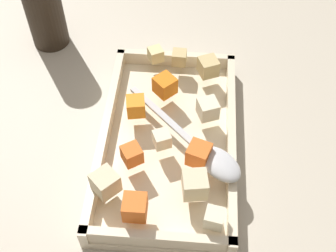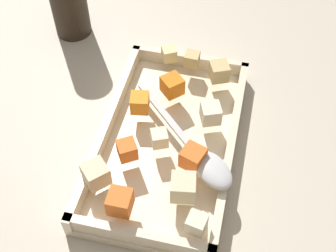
{
  "view_description": "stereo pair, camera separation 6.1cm",
  "coord_description": "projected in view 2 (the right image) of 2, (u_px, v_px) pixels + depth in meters",
  "views": [
    {
      "loc": [
        -0.41,
        -0.03,
        0.57
      ],
      "look_at": [
        0.0,
        0.01,
        0.05
      ],
      "focal_mm": 47.95,
      "sensor_mm": 36.0,
      "label": 1
    },
    {
      "loc": [
        -0.4,
        -0.09,
        0.57
      ],
      "look_at": [
        0.0,
        0.01,
        0.05
      ],
      "focal_mm": 47.95,
      "sensor_mm": 36.0,
      "label": 2
    }
  ],
  "objects": [
    {
      "name": "potato_chunk_front_center",
      "position": [
        195.0,
        60.0,
        0.75
      ],
      "size": [
        0.02,
        0.02,
        0.02
      ],
      "primitive_type": "cube",
      "rotation": [
        0.0,
        0.0,
        6.24
      ],
      "color": "tan",
      "rests_on": "baking_dish"
    },
    {
      "name": "potato_chunk_under_handle",
      "position": [
        159.0,
        138.0,
        0.65
      ],
      "size": [
        0.03,
        0.03,
        0.02
      ],
      "primitive_type": "cube",
      "rotation": [
        0.0,
        0.0,
        1.99
      ],
      "color": "beige",
      "rests_on": "baking_dish"
    },
    {
      "name": "potato_chunk_corner_se",
      "position": [
        219.0,
        71.0,
        0.73
      ],
      "size": [
        0.04,
        0.04,
        0.03
      ],
      "primitive_type": "cube",
      "rotation": [
        0.0,
        0.0,
        0.42
      ],
      "color": "tan",
      "rests_on": "baking_dish"
    },
    {
      "name": "carrot_chunk_heap_side",
      "position": [
        140.0,
        103.0,
        0.69
      ],
      "size": [
        0.03,
        0.03,
        0.03
      ],
      "primitive_type": "cube",
      "rotation": [
        0.0,
        0.0,
        1.75
      ],
      "color": "orange",
      "rests_on": "baking_dish"
    },
    {
      "name": "potato_chunk_corner_ne",
      "position": [
        197.0,
        223.0,
        0.56
      ],
      "size": [
        0.03,
        0.03,
        0.02
      ],
      "primitive_type": "cube",
      "rotation": [
        0.0,
        0.0,
        1.38
      ],
      "color": "beige",
      "rests_on": "baking_dish"
    },
    {
      "name": "carrot_chunk_corner_sw",
      "position": [
        193.0,
        157.0,
        0.62
      ],
      "size": [
        0.04,
        0.04,
        0.03
      ],
      "primitive_type": "cube",
      "rotation": [
        0.0,
        0.0,
        2.81
      ],
      "color": "orange",
      "rests_on": "baking_dish"
    },
    {
      "name": "carrot_chunk_near_right",
      "position": [
        172.0,
        85.0,
        0.71
      ],
      "size": [
        0.04,
        0.04,
        0.03
      ],
      "primitive_type": "cube",
      "rotation": [
        0.0,
        0.0,
        5.49
      ],
      "color": "orange",
      "rests_on": "baking_dish"
    },
    {
      "name": "potato_chunk_mid_right",
      "position": [
        183.0,
        187.0,
        0.59
      ],
      "size": [
        0.04,
        0.04,
        0.03
      ],
      "primitive_type": "cube",
      "rotation": [
        0.0,
        0.0,
        1.73
      ],
      "color": "beige",
      "rests_on": "baking_dish"
    },
    {
      "name": "potato_chunk_heap_top",
      "position": [
        211.0,
        113.0,
        0.67
      ],
      "size": [
        0.04,
        0.04,
        0.03
      ],
      "primitive_type": "cube",
      "rotation": [
        0.0,
        0.0,
        3.52
      ],
      "color": "beige",
      "rests_on": "baking_dish"
    },
    {
      "name": "potato_chunk_center",
      "position": [
        169.0,
        54.0,
        0.76
      ],
      "size": [
        0.03,
        0.03,
        0.02
      ],
      "primitive_type": "cube",
      "rotation": [
        0.0,
        0.0,
        3.62
      ],
      "color": "#E0CC89",
      "rests_on": "baking_dish"
    },
    {
      "name": "carrot_chunk_rim_edge",
      "position": [
        127.0,
        150.0,
        0.63
      ],
      "size": [
        0.04,
        0.04,
        0.03
      ],
      "primitive_type": "cube",
      "rotation": [
        0.0,
        0.0,
        5.27
      ],
      "color": "orange",
      "rests_on": "baking_dish"
    },
    {
      "name": "ground_plane",
      "position": [
        172.0,
        148.0,
        0.7
      ],
      "size": [
        4.0,
        4.0,
        0.0
      ],
      "primitive_type": "plane",
      "color": "#BCB29E"
    },
    {
      "name": "serving_spoon",
      "position": [
        207.0,
        163.0,
        0.62
      ],
      "size": [
        0.18,
        0.18,
        0.02
      ],
      "rotation": [
        0.0,
        0.0,
        0.79
      ],
      "color": "silver",
      "rests_on": "baking_dish"
    },
    {
      "name": "carrot_chunk_mid_left",
      "position": [
        120.0,
        202.0,
        0.58
      ],
      "size": [
        0.03,
        0.03,
        0.03
      ],
      "primitive_type": "cube",
      "rotation": [
        0.0,
        0.0,
        3.15
      ],
      "color": "orange",
      "rests_on": "baking_dish"
    },
    {
      "name": "baking_dish",
      "position": [
        168.0,
        141.0,
        0.69
      ],
      "size": [
        0.35,
        0.2,
        0.04
      ],
      "color": "beige",
      "rests_on": "ground_plane"
    },
    {
      "name": "potato_chunk_near_spoon",
      "position": [
        96.0,
        174.0,
        0.6
      ],
      "size": [
        0.04,
        0.04,
        0.03
      ],
      "primitive_type": "cube",
      "rotation": [
        0.0,
        0.0,
        5.5
      ],
      "color": "beige",
      "rests_on": "baking_dish"
    }
  ]
}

